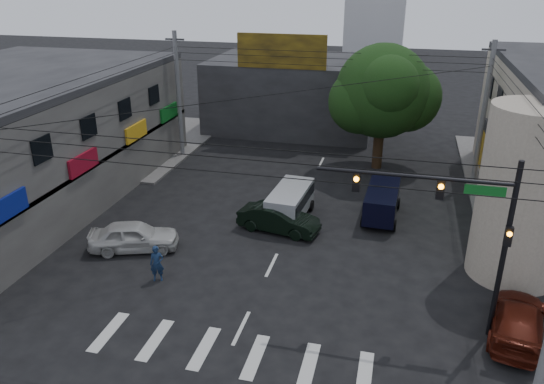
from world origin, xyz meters
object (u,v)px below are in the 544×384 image
at_px(street_tree, 382,92).
at_px(maroon_sedan, 518,320).
at_px(dark_sedan, 279,219).
at_px(utility_pole_far_left, 179,96).
at_px(traffic_officer, 157,264).
at_px(silver_minivan, 290,204).
at_px(utility_pole_far_right, 484,114).
at_px(traffic_gantry, 460,218).
at_px(white_compact, 134,236).
at_px(navy_van, 382,203).

height_order(street_tree, maroon_sedan, street_tree).
xyz_separation_m(dark_sedan, maroon_sedan, (11.01, -6.39, -0.04)).
xyz_separation_m(utility_pole_far_left, traffic_officer, (5.77, -16.55, -3.73)).
bearing_deg(silver_minivan, street_tree, -19.48).
height_order(utility_pole_far_right, silver_minivan, utility_pole_far_right).
bearing_deg(street_tree, dark_sedan, -111.58).
distance_m(traffic_gantry, silver_minivan, 12.18).
relative_size(dark_sedan, white_compact, 0.97).
distance_m(utility_pole_far_left, dark_sedan, 14.93).
relative_size(silver_minivan, traffic_officer, 2.50).
xyz_separation_m(white_compact, navy_van, (11.91, 6.84, 0.13)).
xyz_separation_m(traffic_gantry, traffic_officer, (-12.55, 0.46, -3.96)).
height_order(traffic_gantry, dark_sedan, traffic_gantry).
distance_m(white_compact, maroon_sedan, 17.82).
distance_m(utility_pole_far_right, white_compact, 22.94).
distance_m(dark_sedan, silver_minivan, 1.67).
bearing_deg(utility_pole_far_right, traffic_gantry, -98.94).
bearing_deg(white_compact, utility_pole_far_left, -5.75).
distance_m(traffic_gantry, white_compact, 15.75).
relative_size(traffic_gantry, white_compact, 1.51).
xyz_separation_m(white_compact, silver_minivan, (6.88, 5.41, 0.15)).
distance_m(traffic_gantry, navy_van, 10.88).
bearing_deg(traffic_gantry, utility_pole_far_left, 137.14).
xyz_separation_m(utility_pole_far_right, dark_sedan, (-11.01, -10.40, -3.87)).
distance_m(street_tree, navy_van, 9.54).
bearing_deg(silver_minivan, utility_pole_far_right, -46.80).
height_order(white_compact, traffic_officer, traffic_officer).
bearing_deg(dark_sedan, navy_van, -49.79).
bearing_deg(utility_pole_far_left, dark_sedan, -46.17).
distance_m(maroon_sedan, traffic_officer, 15.23).
xyz_separation_m(utility_pole_far_left, white_compact, (3.38, -14.17, -3.84)).
relative_size(street_tree, maroon_sedan, 1.73).
xyz_separation_m(traffic_gantry, utility_pole_far_right, (2.68, 17.00, -0.23)).
relative_size(silver_minivan, navy_van, 0.96).
distance_m(street_tree, maroon_sedan, 19.54).
bearing_deg(white_compact, traffic_gantry, -119.88).
height_order(street_tree, white_compact, street_tree).
bearing_deg(traffic_gantry, traffic_officer, 177.91).
relative_size(maroon_sedan, silver_minivan, 1.16).
bearing_deg(navy_van, silver_minivan, 108.20).
distance_m(maroon_sedan, silver_minivan, 13.41).
distance_m(street_tree, white_compact, 19.40).
bearing_deg(traffic_officer, navy_van, 24.53).
relative_size(maroon_sedan, navy_van, 1.12).
height_order(utility_pole_far_left, dark_sedan, utility_pole_far_left).
xyz_separation_m(utility_pole_far_right, navy_van, (-5.71, -7.33, -3.71)).
relative_size(street_tree, silver_minivan, 2.01).
xyz_separation_m(utility_pole_far_left, dark_sedan, (9.99, -10.40, -3.87)).
xyz_separation_m(utility_pole_far_left, navy_van, (15.29, -7.33, -3.71)).
distance_m(traffic_gantry, dark_sedan, 11.39).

